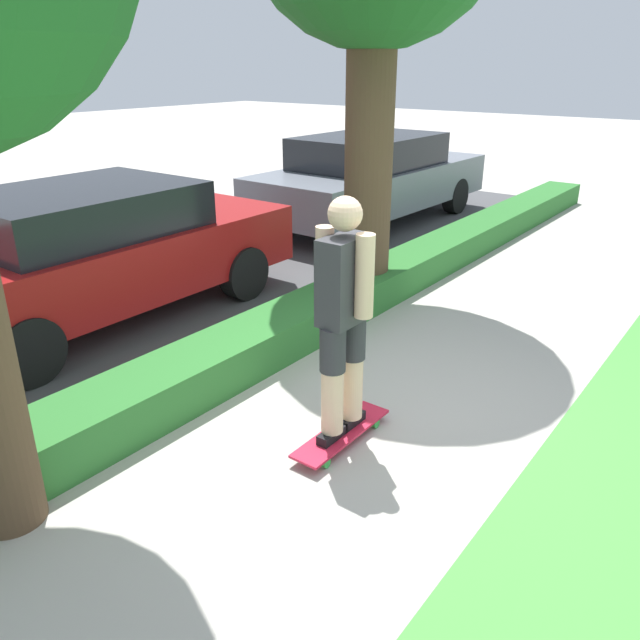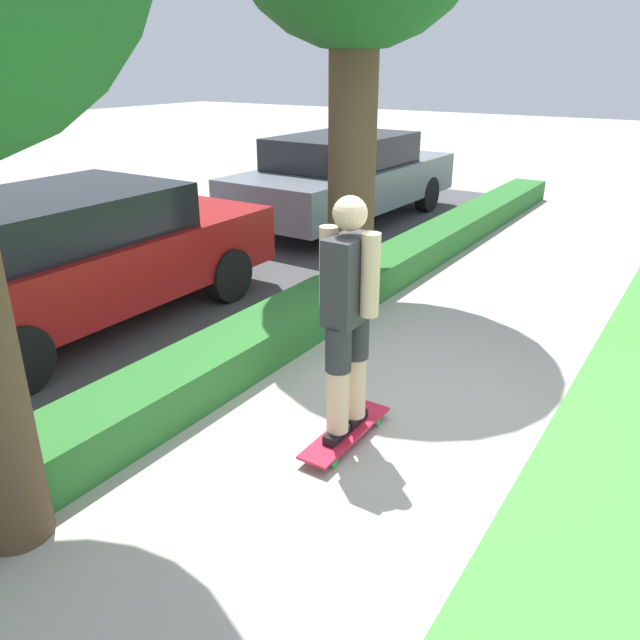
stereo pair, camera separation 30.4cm
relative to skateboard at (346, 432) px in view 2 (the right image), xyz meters
The scene contains 7 objects.
ground_plane 0.50m from the skateboard, 23.72° to the right, with size 60.00×60.00×0.00m, color #ADA89E.
street_asphalt 4.03m from the skateboard, 83.61° to the left, with size 18.34×5.00×0.01m.
hedge_row 1.48m from the skateboard, 72.27° to the left, with size 18.34×0.60×0.37m.
skateboard is the anchor object (origin of this frame).
skater_person 0.94m from the skateboard, 165.96° to the left, with size 0.50×0.44×1.72m.
parked_car_middle 3.60m from the skateboard, 83.25° to the left, with size 4.30×1.93×1.42m.
parked_car_rear 6.87m from the skateboard, 31.05° to the left, with size 4.79×1.97×1.46m.
Camera 2 is at (-3.82, -1.77, 2.59)m, focal length 35.00 mm.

